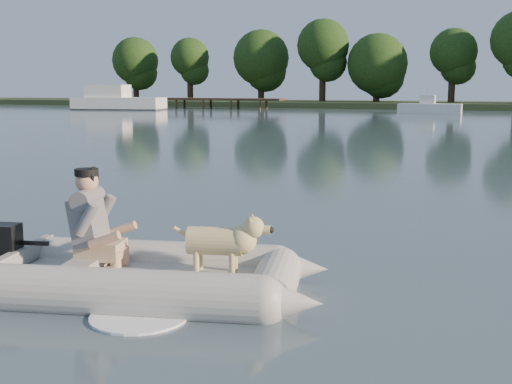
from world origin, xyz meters
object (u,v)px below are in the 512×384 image
at_px(dock, 198,103).
at_px(man, 90,217).
at_px(dog, 216,246).
at_px(dinghy, 153,238).
at_px(cabin_cruiser, 119,97).
at_px(motorboat, 430,101).

xyz_separation_m(dock, man, (24.98, -52.50, 0.29)).
bearing_deg(dog, man, -180.00).
xyz_separation_m(dinghy, dog, (0.64, 0.20, -0.08)).
height_order(man, cabin_cruiser, cabin_cruiser).
bearing_deg(dinghy, cabin_cruiser, 110.74).
bearing_deg(dock, dinghy, -63.87).
xyz_separation_m(man, cabin_cruiser, (-30.11, 46.14, 0.36)).
distance_m(man, cabin_cruiser, 55.09).
bearing_deg(motorboat, dog, -86.03).
bearing_deg(dock, dog, -63.22).
height_order(dinghy, man, man).
relative_size(dock, motorboat, 3.48).
relative_size(dinghy, motorboat, 0.95).
height_order(dock, motorboat, motorboat).
relative_size(man, cabin_cruiser, 0.13).
relative_size(dock, dog, 18.59).
xyz_separation_m(man, motorboat, (-1.88, 48.44, 0.19)).
distance_m(dog, motorboat, 48.24).
bearing_deg(dog, dock, 103.71).
bearing_deg(dinghy, man, 175.76).
bearing_deg(dock, motorboat, -9.97).
relative_size(dock, man, 16.09).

